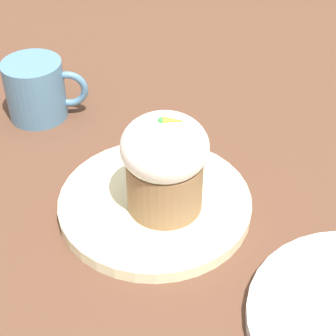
# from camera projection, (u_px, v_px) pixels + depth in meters

# --- Properties ---
(ground_plane) EXTENTS (4.00, 4.00, 0.00)m
(ground_plane) POSITION_uv_depth(u_px,v_px,m) (158.00, 208.00, 0.64)
(ground_plane) COLOR #513323
(dessert_plate) EXTENTS (0.22, 0.22, 0.02)m
(dessert_plate) POSITION_uv_depth(u_px,v_px,m) (158.00, 203.00, 0.64)
(dessert_plate) COLOR beige
(dessert_plate) RESTS_ON ground_plane
(carrot_cake) EXTENTS (0.09, 0.09, 0.12)m
(carrot_cake) POSITION_uv_depth(u_px,v_px,m) (168.00, 163.00, 0.59)
(carrot_cake) COLOR olive
(carrot_cake) RESTS_ON dessert_plate
(spoon) EXTENTS (0.04, 0.13, 0.01)m
(spoon) POSITION_uv_depth(u_px,v_px,m) (154.00, 191.00, 0.64)
(spoon) COLOR #B7B7BC
(spoon) RESTS_ON dessert_plate
(coffee_cup) EXTENTS (0.11, 0.08, 0.08)m
(coffee_cup) POSITION_uv_depth(u_px,v_px,m) (40.00, 90.00, 0.76)
(coffee_cup) COLOR teal
(coffee_cup) RESTS_ON ground_plane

